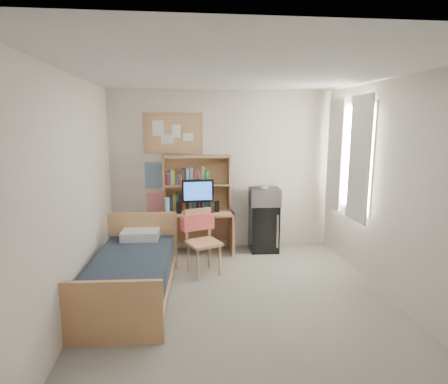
{
  "coord_description": "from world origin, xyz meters",
  "views": [
    {
      "loc": [
        -0.64,
        -3.98,
        2.1
      ],
      "look_at": [
        -0.07,
        1.2,
        1.12
      ],
      "focal_mm": 30.0,
      "sensor_mm": 36.0,
      "label": 1
    }
  ],
  "objects": [
    {
      "name": "window_unit",
      "position": [
        1.75,
        1.2,
        1.6
      ],
      "size": [
        0.1,
        1.4,
        1.7
      ],
      "primitive_type": "cube",
      "color": "white",
      "rests_on": "wall_right"
    },
    {
      "name": "wall_left",
      "position": [
        -1.8,
        0.0,
        1.3
      ],
      "size": [
        0.04,
        4.2,
        2.6
      ],
      "primitive_type": "cube",
      "color": "silver",
      "rests_on": "floor"
    },
    {
      "name": "poster_wave",
      "position": [
        -1.1,
        2.09,
        1.25
      ],
      "size": [
        0.3,
        0.01,
        0.42
      ],
      "primitive_type": "cube",
      "color": "#245A92",
      "rests_on": "wall_back"
    },
    {
      "name": "curtain_right",
      "position": [
        1.72,
        1.6,
        1.6
      ],
      "size": [
        0.04,
        0.55,
        1.7
      ],
      "primitive_type": "cube",
      "color": "silver",
      "rests_on": "wall_right"
    },
    {
      "name": "bed",
      "position": [
        -1.28,
        0.31,
        0.25
      ],
      "size": [
        1.02,
        1.9,
        0.51
      ],
      "primitive_type": "cube",
      "rotation": [
        0.0,
        0.0,
        -0.05
      ],
      "color": "#1C2633",
      "rests_on": "floor"
    },
    {
      "name": "desk",
      "position": [
        -0.42,
        1.8,
        0.35
      ],
      "size": [
        1.13,
        0.59,
        0.69
      ],
      "primitive_type": "cube",
      "rotation": [
        0.0,
        0.0,
        0.03
      ],
      "color": "tan",
      "rests_on": "floor"
    },
    {
      "name": "wall_front",
      "position": [
        0.0,
        -2.1,
        1.3
      ],
      "size": [
        3.6,
        0.04,
        2.6
      ],
      "primitive_type": "cube",
      "color": "silver",
      "rests_on": "floor"
    },
    {
      "name": "speaker_right",
      "position": [
        -0.12,
        1.75,
        0.78
      ],
      "size": [
        0.07,
        0.07,
        0.17
      ],
      "primitive_type": "cube",
      "rotation": [
        0.0,
        0.0,
        0.03
      ],
      "color": "black",
      "rests_on": "desk"
    },
    {
      "name": "wall_back",
      "position": [
        0.0,
        2.1,
        1.3
      ],
      "size": [
        3.6,
        0.04,
        2.6
      ],
      "primitive_type": "cube",
      "color": "silver",
      "rests_on": "floor"
    },
    {
      "name": "keyboard",
      "position": [
        -0.41,
        1.6,
        0.7
      ],
      "size": [
        0.46,
        0.16,
        0.02
      ],
      "primitive_type": "cube",
      "rotation": [
        0.0,
        0.0,
        0.03
      ],
      "color": "black",
      "rests_on": "desk"
    },
    {
      "name": "microwave",
      "position": [
        0.66,
        1.82,
        0.91
      ],
      "size": [
        0.49,
        0.38,
        0.28
      ],
      "primitive_type": "cube",
      "rotation": [
        0.0,
        0.0,
        -0.04
      ],
      "color": "#B9B9BD",
      "rests_on": "mini_fridge"
    },
    {
      "name": "mini_fridge",
      "position": [
        0.66,
        1.84,
        0.38
      ],
      "size": [
        0.47,
        0.47,
        0.77
      ],
      "primitive_type": "cube",
      "rotation": [
        0.0,
        0.0,
        -0.04
      ],
      "color": "black",
      "rests_on": "floor"
    },
    {
      "name": "wall_right",
      "position": [
        1.8,
        0.0,
        1.3
      ],
      "size": [
        0.04,
        4.2,
        2.6
      ],
      "primitive_type": "cube",
      "color": "silver",
      "rests_on": "floor"
    },
    {
      "name": "curtain_left",
      "position": [
        1.72,
        0.8,
        1.6
      ],
      "size": [
        0.04,
        0.55,
        1.7
      ],
      "primitive_type": "cube",
      "color": "silver",
      "rests_on": "wall_right"
    },
    {
      "name": "hutch",
      "position": [
        -0.42,
        1.95,
        1.13
      ],
      "size": [
        1.08,
        0.31,
        0.88
      ],
      "primitive_type": "cube",
      "rotation": [
        0.0,
        0.0,
        0.03
      ],
      "color": "tan",
      "rests_on": "desk"
    },
    {
      "name": "monitor",
      "position": [
        -0.42,
        1.74,
        0.96
      ],
      "size": [
        0.5,
        0.05,
        0.53
      ],
      "primitive_type": "cube",
      "rotation": [
        0.0,
        0.0,
        0.03
      ],
      "color": "black",
      "rests_on": "desk"
    },
    {
      "name": "hoodie",
      "position": [
        -0.45,
        1.17,
        0.7
      ],
      "size": [
        0.48,
        0.3,
        0.22
      ],
      "primitive_type": "cube",
      "rotation": [
        0.0,
        0.0,
        0.38
      ],
      "color": "#F2625C",
      "rests_on": "desk_chair"
    },
    {
      "name": "floor",
      "position": [
        0.0,
        0.0,
        -0.01
      ],
      "size": [
        3.6,
        4.2,
        0.02
      ],
      "primitive_type": "cube",
      "color": "gray",
      "rests_on": "ground"
    },
    {
      "name": "desk_chair",
      "position": [
        -0.37,
        0.98,
        0.45
      ],
      "size": [
        0.59,
        0.59,
        0.9
      ],
      "primitive_type": "cube",
      "rotation": [
        0.0,
        0.0,
        0.38
      ],
      "color": "tan",
      "rests_on": "floor"
    },
    {
      "name": "ceiling",
      "position": [
        0.0,
        0.0,
        2.6
      ],
      "size": [
        3.6,
        4.2,
        0.02
      ],
      "primitive_type": "cube",
      "color": "white",
      "rests_on": "wall_back"
    },
    {
      "name": "bulletin_board",
      "position": [
        -0.78,
        2.08,
        1.92
      ],
      "size": [
        0.94,
        0.03,
        0.64
      ],
      "primitive_type": "cube",
      "color": "tan",
      "rests_on": "wall_back"
    },
    {
      "name": "poster_japan",
      "position": [
        -1.1,
        2.09,
        0.78
      ],
      "size": [
        0.28,
        0.01,
        0.36
      ],
      "primitive_type": "cube",
      "color": "red",
      "rests_on": "wall_back"
    },
    {
      "name": "speaker_left",
      "position": [
        -0.72,
        1.73,
        0.78
      ],
      "size": [
        0.08,
        0.08,
        0.18
      ],
      "primitive_type": "cube",
      "rotation": [
        0.0,
        0.0,
        0.03
      ],
      "color": "black",
      "rests_on": "desk"
    },
    {
      "name": "desk_fan",
      "position": [
        0.66,
        1.82,
        1.2
      ],
      "size": [
        0.25,
        0.25,
        0.3
      ],
      "primitive_type": "cylinder",
      "rotation": [
        0.0,
        0.0,
        -0.04
      ],
      "color": "white",
      "rests_on": "microwave"
    },
    {
      "name": "pillow",
      "position": [
        -1.24,
        1.05,
        0.57
      ],
      "size": [
        0.52,
        0.38,
        0.12
      ],
      "primitive_type": "cube",
      "rotation": [
        0.0,
        0.0,
        -0.05
      ],
      "color": "white",
      "rests_on": "bed"
    },
    {
      "name": "water_bottle",
      "position": [
        -0.89,
        1.68,
        0.82
      ],
      "size": [
        0.08,
        0.08,
        0.26
      ],
      "primitive_type": "cylinder",
      "rotation": [
        0.0,
        0.0,
        0.03
      ],
      "color": "white",
      "rests_on": "desk"
    }
  ]
}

